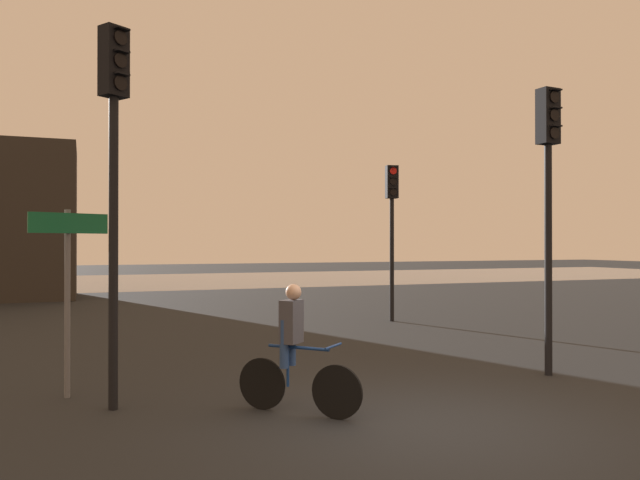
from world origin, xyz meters
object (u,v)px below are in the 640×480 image
at_px(traffic_light_near_left, 114,146).
at_px(cyclist, 294,348).
at_px(traffic_light_near_right, 548,177).
at_px(direction_sign_post, 68,275).
at_px(traffic_light_far_right, 392,213).

xyz_separation_m(traffic_light_near_left, cyclist, (2.10, -1.01, -2.57)).
relative_size(traffic_light_near_right, direction_sign_post, 1.79).
relative_size(traffic_light_near_left, direction_sign_post, 1.89).
bearing_deg(direction_sign_post, cyclist, 121.22).
xyz_separation_m(traffic_light_near_left, direction_sign_post, (-0.56, 0.87, -1.69)).
bearing_deg(traffic_light_near_right, traffic_light_far_right, -101.87).
bearing_deg(direction_sign_post, traffic_light_far_right, -167.20).
distance_m(traffic_light_near_left, direction_sign_post, 1.98).
height_order(traffic_light_near_left, traffic_light_far_right, traffic_light_near_left).
distance_m(traffic_light_far_right, cyclist, 9.84).
bearing_deg(cyclist, direction_sign_post, -79.02).
xyz_separation_m(traffic_light_far_right, cyclist, (-5.47, -7.88, -2.16)).
height_order(traffic_light_near_right, traffic_light_far_right, traffic_light_near_right).
xyz_separation_m(traffic_light_near_left, traffic_light_near_right, (6.68, -0.31, -0.17)).
bearing_deg(cyclist, traffic_light_near_left, -69.48).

